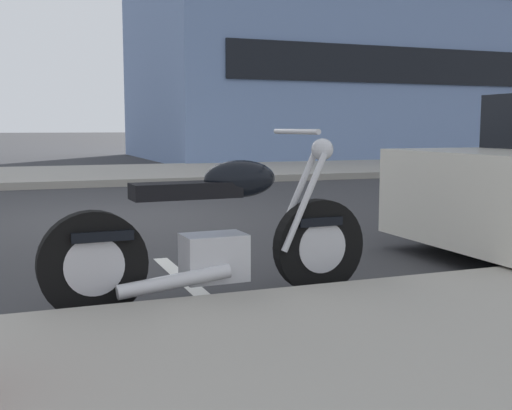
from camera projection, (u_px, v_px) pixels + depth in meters
name	position (u px, v px, depth m)	size (l,w,h in m)	color
ground_plane	(115.00, 219.00, 7.95)	(260.00, 260.00, 0.00)	#333335
sidewalk_far_curb	(500.00, 164.00, 18.48)	(120.00, 5.00, 0.14)	gray
parking_stall_stripe	(194.00, 288.00, 4.52)	(0.12, 2.20, 0.01)	silver
parked_motorcycle	(217.00, 238.00, 4.08)	(2.17, 0.62, 1.12)	black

